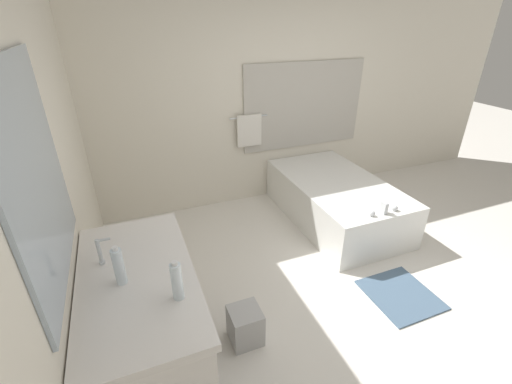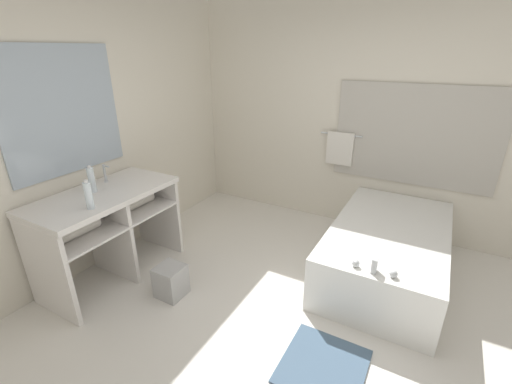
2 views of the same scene
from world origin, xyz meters
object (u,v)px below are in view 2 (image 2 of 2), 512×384
(bathtub, at_px, (387,248))
(water_bottle_1, at_px, (89,195))
(water_bottle_2, at_px, (92,180))
(waste_bin, at_px, (171,281))

(bathtub, xyz_separation_m, water_bottle_1, (-2.14, -1.59, 0.73))
(bathtub, height_order, water_bottle_1, water_bottle_1)
(bathtub, distance_m, water_bottle_1, 2.76)
(water_bottle_1, bearing_deg, bathtub, 36.70)
(water_bottle_1, xyz_separation_m, water_bottle_2, (-0.28, 0.24, 0.00))
(bathtub, distance_m, water_bottle_2, 2.87)
(bathtub, height_order, water_bottle_2, water_bottle_2)
(water_bottle_1, distance_m, waste_bin, 1.03)
(bathtub, xyz_separation_m, water_bottle_2, (-2.42, -1.35, 0.73))
(bathtub, bearing_deg, water_bottle_2, -150.87)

